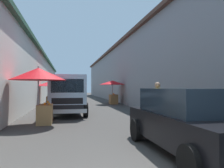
{
  "coord_description": "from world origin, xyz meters",
  "views": [
    {
      "loc": [
        -2.67,
        1.33,
        1.47
      ],
      "look_at": [
        7.24,
        -0.78,
        1.64
      ],
      "focal_mm": 34.26,
      "sensor_mm": 36.0,
      "label": 1
    }
  ],
  "objects_px": {
    "fruit_stall_far_left": "(52,86)",
    "vendor_in_shade": "(63,94)",
    "delivery_truck": "(68,96)",
    "fruit_stall_far_right": "(39,81)",
    "hatchback_car": "(191,120)",
    "fruit_stall_mid_lane": "(113,86)",
    "vendor_by_crates": "(157,100)"
  },
  "relations": [
    {
      "from": "fruit_stall_far_right",
      "to": "hatchback_car",
      "type": "xyz_separation_m",
      "value": [
        -4.54,
        -3.82,
        -1.01
      ]
    },
    {
      "from": "fruit_stall_mid_lane",
      "to": "fruit_stall_far_right",
      "type": "relative_size",
      "value": 0.99
    },
    {
      "from": "fruit_stall_far_left",
      "to": "delivery_truck",
      "type": "relative_size",
      "value": 0.54
    },
    {
      "from": "fruit_stall_far_right",
      "to": "fruit_stall_far_left",
      "type": "bearing_deg",
      "value": 1.07
    },
    {
      "from": "delivery_truck",
      "to": "vendor_in_shade",
      "type": "bearing_deg",
      "value": 2.52
    },
    {
      "from": "delivery_truck",
      "to": "fruit_stall_mid_lane",
      "type": "bearing_deg",
      "value": -29.02
    },
    {
      "from": "fruit_stall_far_right",
      "to": "delivery_truck",
      "type": "distance_m",
      "value": 2.79
    },
    {
      "from": "fruit_stall_far_left",
      "to": "vendor_in_shade",
      "type": "relative_size",
      "value": 1.68
    },
    {
      "from": "fruit_stall_mid_lane",
      "to": "vendor_by_crates",
      "type": "xyz_separation_m",
      "value": [
        -10.49,
        0.45,
        -0.61
      ]
    },
    {
      "from": "delivery_truck",
      "to": "hatchback_car",
      "type": "bearing_deg",
      "value": -158.93
    },
    {
      "from": "fruit_stall_mid_lane",
      "to": "vendor_in_shade",
      "type": "height_order",
      "value": "fruit_stall_mid_lane"
    },
    {
      "from": "delivery_truck",
      "to": "vendor_by_crates",
      "type": "relative_size",
      "value": 2.94
    },
    {
      "from": "fruit_stall_mid_lane",
      "to": "vendor_in_shade",
      "type": "distance_m",
      "value": 4.8
    },
    {
      "from": "vendor_in_shade",
      "to": "fruit_stall_far_right",
      "type": "bearing_deg",
      "value": 176.39
    },
    {
      "from": "fruit_stall_mid_lane",
      "to": "delivery_truck",
      "type": "xyz_separation_m",
      "value": [
        -7.04,
        3.9,
        -0.55
      ]
    },
    {
      "from": "hatchback_car",
      "to": "vendor_in_shade",
      "type": "relative_size",
      "value": 2.48
    },
    {
      "from": "vendor_by_crates",
      "to": "fruit_stall_far_right",
      "type": "bearing_deg",
      "value": 77.65
    },
    {
      "from": "fruit_stall_mid_lane",
      "to": "delivery_truck",
      "type": "relative_size",
      "value": 0.47
    },
    {
      "from": "fruit_stall_mid_lane",
      "to": "vendor_by_crates",
      "type": "height_order",
      "value": "fruit_stall_mid_lane"
    },
    {
      "from": "fruit_stall_far_left",
      "to": "vendor_in_shade",
      "type": "distance_m",
      "value": 2.09
    },
    {
      "from": "fruit_stall_far_left",
      "to": "fruit_stall_far_right",
      "type": "xyz_separation_m",
      "value": [
        -9.77,
        -0.18,
        0.11
      ]
    },
    {
      "from": "fruit_stall_far_left",
      "to": "vendor_by_crates",
      "type": "height_order",
      "value": "fruit_stall_far_left"
    },
    {
      "from": "fruit_stall_far_left",
      "to": "vendor_in_shade",
      "type": "bearing_deg",
      "value": -27.69
    },
    {
      "from": "fruit_stall_far_right",
      "to": "fruit_stall_mid_lane",
      "type": "bearing_deg",
      "value": -27.91
    },
    {
      "from": "fruit_stall_mid_lane",
      "to": "fruit_stall_far_right",
      "type": "distance_m",
      "value": 10.74
    },
    {
      "from": "fruit_stall_far_right",
      "to": "vendor_by_crates",
      "type": "xyz_separation_m",
      "value": [
        -1.0,
        -4.58,
        -0.77
      ]
    },
    {
      "from": "delivery_truck",
      "to": "vendor_in_shade",
      "type": "relative_size",
      "value": 3.13
    },
    {
      "from": "delivery_truck",
      "to": "fruit_stall_far_right",
      "type": "bearing_deg",
      "value": 155.39
    },
    {
      "from": "hatchback_car",
      "to": "delivery_truck",
      "type": "height_order",
      "value": "delivery_truck"
    },
    {
      "from": "hatchback_car",
      "to": "fruit_stall_far_right",
      "type": "bearing_deg",
      "value": 40.06
    },
    {
      "from": "fruit_stall_mid_lane",
      "to": "vendor_in_shade",
      "type": "xyz_separation_m",
      "value": [
        2.01,
        4.3,
        -0.68
      ]
    },
    {
      "from": "fruit_stall_far_left",
      "to": "vendor_in_shade",
      "type": "xyz_separation_m",
      "value": [
        1.73,
        -0.91,
        -0.73
      ]
    }
  ]
}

